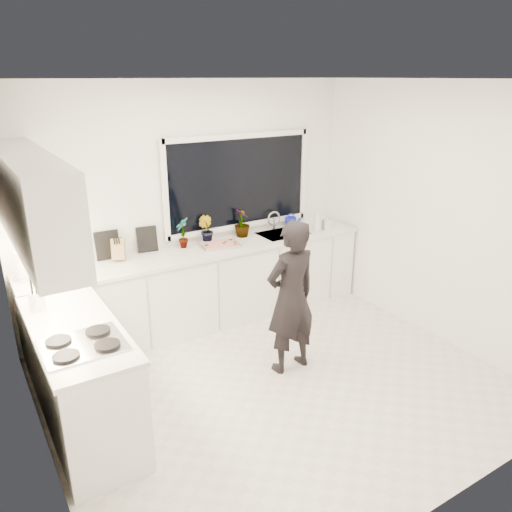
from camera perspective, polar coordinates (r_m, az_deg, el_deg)
floor at (r=4.85m, az=2.50°, el=-14.42°), size 4.00×3.50×0.02m
wall_back at (r=5.71m, az=-7.37°, el=5.82°), size 4.00×0.02×2.70m
wall_left at (r=3.57m, az=-24.91°, el=-4.69°), size 0.02×3.50×2.70m
wall_right at (r=5.59m, az=20.05°, el=4.46°), size 0.02×3.50×2.70m
ceiling at (r=4.01m, az=3.11°, el=19.69°), size 4.00×3.50×0.02m
window at (r=5.90m, az=-1.97°, el=8.43°), size 1.80×0.02×1.00m
base_cabinets_back at (r=5.74m, az=-5.65°, el=-3.66°), size 3.92×0.58×0.88m
base_cabinets_left at (r=4.34m, az=-19.31°, el=-13.13°), size 0.58×1.60×0.88m
countertop_back at (r=5.56m, az=-5.77°, el=0.66°), size 3.94×0.62×0.04m
countertop_left at (r=4.11m, az=-20.03°, el=-7.72°), size 0.62×1.60×0.04m
upper_cabinets at (r=4.11m, az=-24.32°, el=5.86°), size 0.34×2.10×0.70m
sink at (r=6.09m, az=3.08°, el=2.15°), size 0.58×0.42×0.14m
faucet at (r=6.20m, az=2.04°, el=4.04°), size 0.03×0.03×0.22m
stovetop at (r=3.79m, az=-19.19°, el=-9.49°), size 0.56×0.48×0.03m
person at (r=4.72m, az=4.02°, el=-4.75°), size 0.57×0.39×1.51m
pizza_tray at (r=5.60m, az=-4.17°, el=1.24°), size 0.47×0.39×0.03m
pizza at (r=5.60m, az=-4.17°, el=1.40°), size 0.43×0.34×0.01m
watering_can at (r=6.31m, az=3.99°, el=3.86°), size 0.18×0.18×0.13m
paper_towel_roll at (r=5.13m, az=-25.19°, el=-1.09°), size 0.12×0.12×0.26m
knife_block at (r=5.34m, az=-15.47°, el=0.67°), size 0.16×0.14×0.22m
utensil_crock at (r=4.46m, az=-23.74°, el=-4.65°), size 0.13×0.13×0.16m
picture_frame_large at (r=5.52m, az=-12.35°, el=1.89°), size 0.22×0.05×0.28m
picture_frame_small at (r=5.40m, az=-16.63°, el=1.21°), size 0.25×0.03×0.30m
herb_plants at (r=5.74m, az=-4.62°, el=3.27°), size 0.93×0.21×0.34m
soap_bottles at (r=6.19m, az=7.37°, el=3.98°), size 0.26×0.13×0.27m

